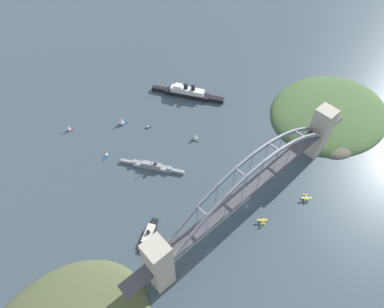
# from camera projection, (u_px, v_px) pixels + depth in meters

# --- Properties ---
(ground_plane) EXTENTS (1400.00, 1400.00, 0.00)m
(ground_plane) POSITION_uv_depth(u_px,v_px,m) (247.00, 206.00, 320.44)
(ground_plane) COLOR #3D4C56
(harbor_arch_bridge) EXTENTS (274.38, 17.80, 73.49)m
(harbor_arch_bridge) POSITION_uv_depth(u_px,v_px,m) (251.00, 187.00, 296.05)
(harbor_arch_bridge) COLOR #BCB29E
(harbor_arch_bridge) RESTS_ON ground
(headland_east_shore) EXTENTS (155.85, 130.88, 25.85)m
(headland_east_shore) POSITION_uv_depth(u_px,v_px,m) (330.00, 114.00, 404.22)
(headland_east_shore) COLOR #476638
(headland_east_shore) RESTS_ON ground
(ocean_liner) EXTENTS (56.01, 83.26, 17.85)m
(ocean_liner) POSITION_uv_depth(u_px,v_px,m) (188.00, 93.00, 422.28)
(ocean_liner) COLOR black
(ocean_liner) RESTS_ON ground
(naval_cruiser) EXTENTS (42.07, 59.05, 17.14)m
(naval_cruiser) POSITION_uv_depth(u_px,v_px,m) (153.00, 166.00, 348.49)
(naval_cruiser) COLOR gray
(naval_cruiser) RESTS_ON ground
(harbor_ferry_steamer) EXTENTS (32.20, 23.07, 7.92)m
(harbor_ferry_steamer) POSITION_uv_depth(u_px,v_px,m) (149.00, 235.00, 298.28)
(harbor_ferry_steamer) COLOR black
(harbor_ferry_steamer) RESTS_ON ground
(seaplane_taxiing_near_bridge) EXTENTS (8.57, 8.32, 4.93)m
(seaplane_taxiing_near_bridge) POSITION_uv_depth(u_px,v_px,m) (262.00, 221.00, 307.59)
(seaplane_taxiing_near_bridge) COLOR #B7B7B2
(seaplane_taxiing_near_bridge) RESTS_ON ground
(seaplane_second_in_formation) EXTENTS (9.33, 9.19, 5.17)m
(seaplane_second_in_formation) POSITION_uv_depth(u_px,v_px,m) (306.00, 198.00, 323.79)
(seaplane_second_in_formation) COLOR #B7B7B2
(seaplane_second_in_formation) RESTS_ON ground
(small_boat_0) EXTENTS (7.22, 5.32, 8.70)m
(small_boat_0) POSITION_uv_depth(u_px,v_px,m) (69.00, 128.00, 383.46)
(small_boat_0) COLOR #B2231E
(small_boat_0) RESTS_ON ground
(small_boat_1) EXTENTS (5.95, 9.91, 9.34)m
(small_boat_1) POSITION_uv_depth(u_px,v_px,m) (195.00, 136.00, 374.23)
(small_boat_1) COLOR #2D6B3D
(small_boat_1) RESTS_ON ground
(small_boat_2) EXTENTS (10.95, 6.79, 2.25)m
(small_boat_2) POSITION_uv_depth(u_px,v_px,m) (107.00, 156.00, 360.64)
(small_boat_2) COLOR #234C8C
(small_boat_2) RESTS_ON ground
(small_boat_3) EXTENTS (7.62, 3.25, 2.40)m
(small_boat_3) POSITION_uv_depth(u_px,v_px,m) (148.00, 127.00, 388.79)
(small_boat_3) COLOR #234C8C
(small_boat_3) RESTS_ON ground
(small_boat_4) EXTENTS (10.47, 6.95, 11.30)m
(small_boat_4) POSITION_uv_depth(u_px,v_px,m) (121.00, 121.00, 389.33)
(small_boat_4) COLOR #234C8C
(small_boat_4) RESTS_ON ground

